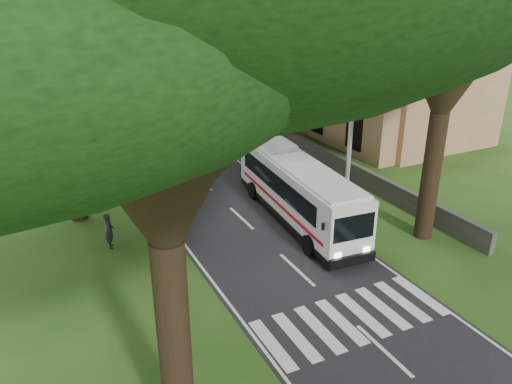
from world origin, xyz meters
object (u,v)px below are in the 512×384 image
(church, at_px, (359,70))
(coach_bus, at_px, (297,189))
(pedestrian, at_px, (109,231))
(pole_mid, at_px, (211,81))
(distant_car_a, at_px, (92,104))
(pole_near, at_px, (350,143))
(distant_car_c, at_px, (103,73))
(pole_far, at_px, (149,54))

(church, bearing_deg, coach_bus, -135.48)
(coach_bus, distance_m, pedestrian, 9.93)
(coach_bus, bearing_deg, pole_mid, 86.48)
(pole_mid, bearing_deg, distant_car_a, 125.76)
(pole_near, relative_size, pedestrian, 4.40)
(church, height_order, distant_car_a, church)
(pedestrian, bearing_deg, distant_car_c, -2.31)
(distant_car_c, bearing_deg, church, 102.27)
(pole_mid, relative_size, distant_car_a, 2.01)
(pole_far, xyz_separation_m, distant_car_c, (-3.86, 10.56, -3.45))
(distant_car_c, height_order, pedestrian, pedestrian)
(pole_near, height_order, coach_bus, pole_near)
(church, relative_size, pole_mid, 3.00)
(pole_far, xyz_separation_m, distant_car_a, (-8.50, -8.20, -3.47))
(pole_near, relative_size, coach_bus, 0.70)
(pedestrian, bearing_deg, pole_far, -10.44)
(pole_near, distance_m, pole_mid, 20.00)
(pole_far, height_order, distant_car_c, pole_far)
(distant_car_c, bearing_deg, pole_far, 97.49)
(pole_far, bearing_deg, pedestrian, -108.32)
(pole_near, distance_m, pedestrian, 13.16)
(coach_bus, height_order, distant_car_c, coach_bus)
(coach_bus, bearing_deg, pole_far, 90.63)
(pole_mid, height_order, pole_far, same)
(pole_near, xyz_separation_m, distant_car_c, (-3.86, 50.56, -3.45))
(pole_near, height_order, pole_mid, same)
(pole_mid, xyz_separation_m, distant_car_a, (-8.50, 11.80, -3.47))
(pole_near, bearing_deg, pole_mid, 90.00)
(distant_car_c, relative_size, pedestrian, 2.66)
(pedestrian, bearing_deg, distant_car_a, 0.06)
(church, distance_m, coach_bus, 21.49)
(pole_mid, bearing_deg, pole_far, 90.00)
(pole_far, bearing_deg, church, -63.18)
(distant_car_c, bearing_deg, pedestrian, 67.21)
(distant_car_a, relative_size, pedestrian, 2.18)
(pole_mid, bearing_deg, distant_car_c, 97.20)
(church, distance_m, distant_car_a, 26.78)
(pole_far, bearing_deg, pole_mid, -90.00)
(pole_far, relative_size, pedestrian, 4.40)
(pole_near, bearing_deg, pole_far, 90.00)
(pole_mid, distance_m, pedestrian, 22.28)
(pole_mid, height_order, distant_car_c, pole_mid)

